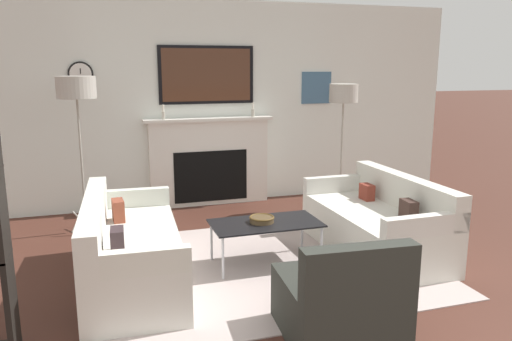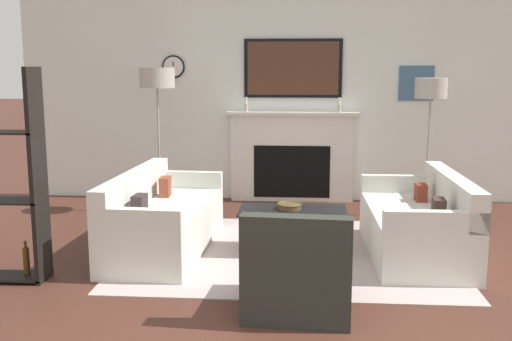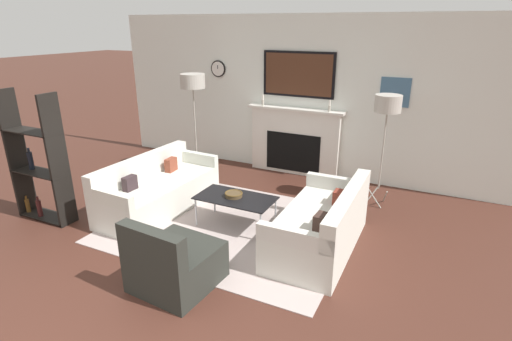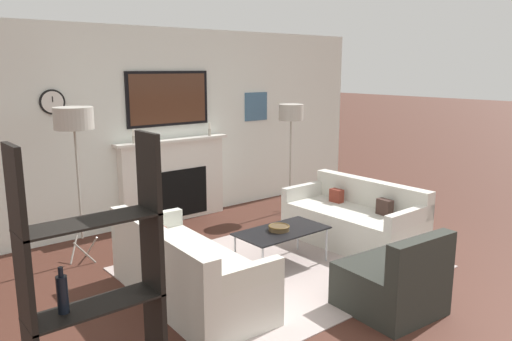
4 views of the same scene
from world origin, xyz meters
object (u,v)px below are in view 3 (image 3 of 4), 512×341
at_px(couch_right, 321,227).
at_px(floor_lamp_right, 388,106).
at_px(couch_left, 157,191).
at_px(shelf_unit, 38,164).
at_px(floor_lamp_left, 193,83).
at_px(armchair, 174,264).
at_px(coffee_table, 236,199).
at_px(decorative_bowl, 234,194).

height_order(couch_right, floor_lamp_right, floor_lamp_right).
height_order(couch_left, floor_lamp_right, floor_lamp_right).
xyz_separation_m(couch_right, shelf_unit, (-3.64, -0.90, 0.51)).
relative_size(couch_left, couch_right, 1.12).
bearing_deg(shelf_unit, floor_lamp_left, 71.68).
distance_m(floor_lamp_left, floor_lamp_right, 3.21).
bearing_deg(armchair, shelf_unit, 169.44).
relative_size(armchair, floor_lamp_right, 0.51).
distance_m(floor_lamp_right, shelf_unit, 4.78).
distance_m(couch_right, shelf_unit, 3.79).
bearing_deg(floor_lamp_left, floor_lamp_right, 0.00).
distance_m(couch_left, coffee_table, 1.26).
bearing_deg(floor_lamp_right, shelf_unit, -148.46).
bearing_deg(couch_right, floor_lamp_right, 76.26).
relative_size(floor_lamp_right, shelf_unit, 0.93).
xyz_separation_m(decorative_bowl, floor_lamp_left, (-1.61, 1.52, 1.15)).
height_order(decorative_bowl, floor_lamp_right, floor_lamp_right).
bearing_deg(shelf_unit, couch_right, 13.82).
xyz_separation_m(coffee_table, decorative_bowl, (-0.03, 0.01, 0.06)).
height_order(floor_lamp_left, floor_lamp_right, floor_lamp_left).
bearing_deg(shelf_unit, floor_lamp_right, 31.54).
distance_m(couch_left, shelf_unit, 1.59).
bearing_deg(coffee_table, floor_lamp_left, 137.02).
relative_size(couch_right, floor_lamp_left, 0.97).
height_order(couch_left, decorative_bowl, couch_left).
xyz_separation_m(couch_left, floor_lamp_left, (-0.39, 1.57, 1.32)).
xyz_separation_m(couch_left, coffee_table, (1.26, 0.04, 0.10)).
bearing_deg(armchair, floor_lamp_right, 62.99).
xyz_separation_m(floor_lamp_left, shelf_unit, (-0.82, -2.47, -0.81)).
xyz_separation_m(couch_left, armchair, (1.32, -1.37, -0.02)).
xyz_separation_m(floor_lamp_left, floor_lamp_right, (3.21, 0.00, -0.12)).
distance_m(armchair, floor_lamp_left, 3.66).
bearing_deg(couch_left, floor_lamp_right, 29.15).
height_order(couch_right, decorative_bowl, couch_right).
distance_m(armchair, decorative_bowl, 1.44).
bearing_deg(floor_lamp_left, couch_right, -29.17).
distance_m(couch_right, armchair, 1.76).
distance_m(couch_right, decorative_bowl, 1.22).
height_order(couch_left, floor_lamp_left, floor_lamp_left).
bearing_deg(floor_lamp_right, coffee_table, -135.57).
relative_size(couch_right, floor_lamp_right, 1.04).
relative_size(couch_right, shelf_unit, 0.97).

